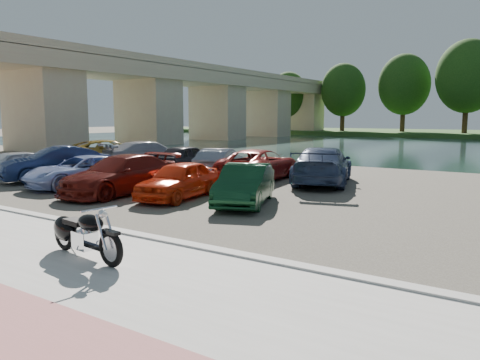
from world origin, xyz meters
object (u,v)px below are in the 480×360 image
(motorcycle, at_px, (80,233))
(car_1, at_px, (56,164))
(car_0, at_px, (11,164))
(car_2, at_px, (82,171))

(motorcycle, xyz_separation_m, car_1, (-10.31, 6.71, 0.22))
(motorcycle, xyz_separation_m, car_0, (-13.05, 6.26, 0.09))
(car_0, bearing_deg, motorcycle, -19.58)
(motorcycle, xyz_separation_m, car_2, (-7.88, 6.17, 0.10))
(motorcycle, relative_size, car_2, 0.52)
(car_0, height_order, car_1, car_1)
(motorcycle, distance_m, car_2, 10.01)
(motorcycle, bearing_deg, car_2, 149.36)
(car_0, bearing_deg, car_2, 5.04)
(car_1, bearing_deg, motorcycle, -12.21)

